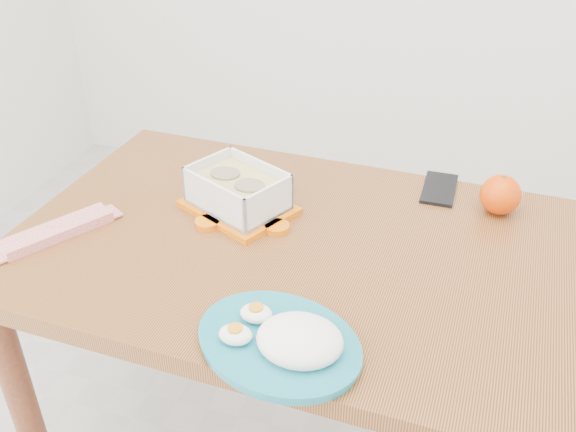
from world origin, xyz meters
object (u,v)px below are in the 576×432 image
(food_container, at_px, (238,191))
(rice_plate, at_px, (285,339))
(dining_table, at_px, (288,283))
(orange_fruit, at_px, (500,195))
(smartphone, at_px, (439,189))

(food_container, distance_m, rice_plate, 0.45)
(food_container, height_order, rice_plate, food_container)
(food_container, relative_size, rice_plate, 0.77)
(dining_table, relative_size, rice_plate, 3.20)
(orange_fruit, xyz_separation_m, smartphone, (-0.13, 0.06, -0.04))
(dining_table, xyz_separation_m, food_container, (-0.14, 0.08, 0.16))
(dining_table, xyz_separation_m, rice_plate, (0.09, -0.30, 0.13))
(food_container, bearing_deg, orange_fruit, 42.58)
(dining_table, bearing_deg, food_container, 151.70)
(food_container, xyz_separation_m, smartphone, (0.41, 0.21, -0.04))
(dining_table, relative_size, food_container, 4.15)
(food_container, distance_m, orange_fruit, 0.56)
(orange_fruit, relative_size, rice_plate, 0.24)
(smartphone, bearing_deg, dining_table, -131.94)
(dining_table, xyz_separation_m, orange_fruit, (0.40, 0.24, 0.15))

